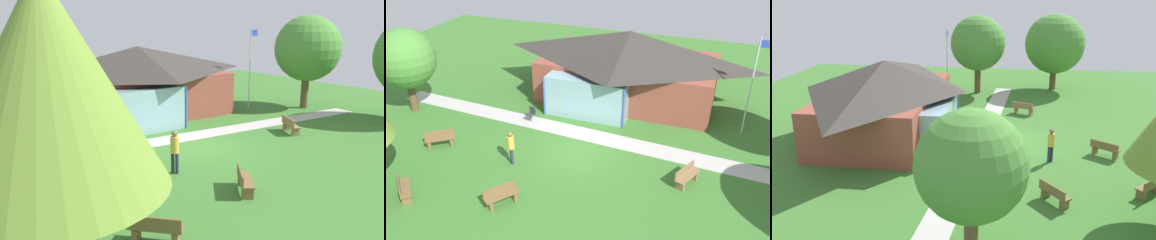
# 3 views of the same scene
# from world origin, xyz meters

# --- Properties ---
(ground_plane) EXTENTS (44.00, 44.00, 0.00)m
(ground_plane) POSITION_xyz_m (0.00, 0.00, 0.00)
(ground_plane) COLOR #3D752D
(pavilion) EXTENTS (11.62, 7.65, 4.36)m
(pavilion) POSITION_xyz_m (0.51, 7.18, 2.26)
(pavilion) COLOR brown
(pavilion) RESTS_ON ground_plane
(footpath) EXTENTS (25.37, 3.11, 0.03)m
(footpath) POSITION_xyz_m (0.00, 1.73, 0.01)
(footpath) COLOR #BCB7B2
(footpath) RESTS_ON ground_plane
(flagpole) EXTENTS (0.64, 0.08, 5.45)m
(flagpole) POSITION_xyz_m (7.69, 4.87, 3.01)
(flagpole) COLOR silver
(flagpole) RESTS_ON ground_plane
(bench_mid_right) EXTENTS (1.02, 1.55, 0.84)m
(bench_mid_right) POSITION_xyz_m (5.42, -0.80, 0.40)
(bench_mid_right) COLOR olive
(bench_mid_right) RESTS_ON ground_plane
(bench_mid_left) EXTENTS (1.45, 1.27, 0.84)m
(bench_mid_left) POSITION_xyz_m (-6.97, -1.99, 0.40)
(bench_mid_left) COLOR brown
(bench_mid_left) RESTS_ON ground_plane
(bench_front_left) EXTENTS (1.37, 1.37, 0.84)m
(bench_front_left) POSITION_xyz_m (-5.80, -6.03, 0.40)
(bench_front_left) COLOR brown
(bench_front_left) RESTS_ON ground_plane
(bench_front_center) EXTENTS (1.22, 1.48, 0.84)m
(bench_front_center) POSITION_xyz_m (-1.65, -4.95, 0.40)
(bench_front_center) COLOR brown
(bench_front_center) RESTS_ON ground_plane
(patio_chair_west) EXTENTS (0.55, 0.55, 0.86)m
(patio_chair_west) POSITION_xyz_m (-3.77, 2.14, 0.42)
(patio_chair_west) COLOR #33383D
(patio_chair_west) RESTS_ON ground_plane
(visitor_strolling_lawn) EXTENTS (0.34, 0.34, 1.74)m
(visitor_strolling_lawn) POSITION_xyz_m (-2.71, -2.11, 1.02)
(visitor_strolling_lawn) COLOR #2D3347
(visitor_strolling_lawn) RESTS_ON ground_plane
(tree_east_hedge) EXTENTS (4.39, 4.39, 6.27)m
(tree_east_hedge) POSITION_xyz_m (11.06, 2.94, 4.06)
(tree_east_hedge) COLOR brown
(tree_east_hedge) RESTS_ON ground_plane
(tree_lawn_corner) EXTENTS (4.78, 4.78, 6.81)m
(tree_lawn_corner) POSITION_xyz_m (-8.38, -6.57, 4.64)
(tree_lawn_corner) COLOR brown
(tree_lawn_corner) RESTS_ON ground_plane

